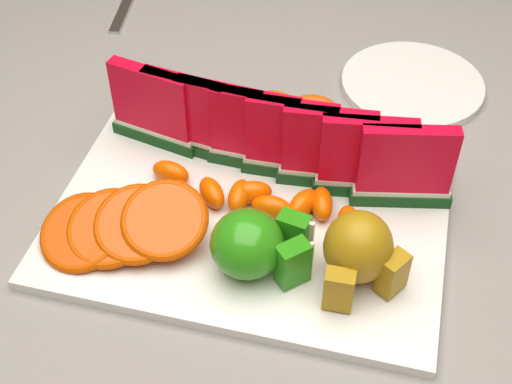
# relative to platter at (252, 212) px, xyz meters

# --- Properties ---
(table) EXTENTS (1.40, 0.90, 0.75)m
(table) POSITION_rel_platter_xyz_m (-0.06, 0.07, -0.11)
(table) COLOR #4B2E1D
(table) RESTS_ON ground
(tablecloth) EXTENTS (1.53, 1.03, 0.20)m
(tablecloth) POSITION_rel_platter_xyz_m (-0.06, 0.07, -0.05)
(tablecloth) COLOR gray
(tablecloth) RESTS_ON table
(platter) EXTENTS (0.40, 0.30, 0.01)m
(platter) POSITION_rel_platter_xyz_m (0.00, 0.00, 0.00)
(platter) COLOR silver
(platter) RESTS_ON tablecloth
(apple_cluster) EXTENTS (0.11, 0.09, 0.06)m
(apple_cluster) POSITION_rel_platter_xyz_m (0.02, -0.08, 0.04)
(apple_cluster) COLOR #227719
(apple_cluster) RESTS_ON platter
(pear_cluster) EXTENTS (0.09, 0.09, 0.07)m
(pear_cluster) POSITION_rel_platter_xyz_m (0.12, -0.06, 0.04)
(pear_cluster) COLOR #9F641E
(pear_cluster) RESTS_ON platter
(side_plate) EXTENTS (0.23, 0.23, 0.01)m
(side_plate) POSITION_rel_platter_xyz_m (0.14, 0.27, -0.00)
(side_plate) COLOR silver
(side_plate) RESTS_ON tablecloth
(watermelon_row) EXTENTS (0.39, 0.07, 0.10)m
(watermelon_row) POSITION_rel_platter_xyz_m (0.01, 0.06, 0.05)
(watermelon_row) COLOR #08340F
(watermelon_row) RESTS_ON platter
(orange_fan_front) EXTENTS (0.18, 0.12, 0.05)m
(orange_fan_front) POSITION_rel_platter_xyz_m (-0.11, -0.07, 0.03)
(orange_fan_front) COLOR #D94000
(orange_fan_front) RESTS_ON platter
(orange_fan_back) EXTENTS (0.23, 0.09, 0.04)m
(orange_fan_back) POSITION_rel_platter_xyz_m (-0.03, 0.13, 0.02)
(orange_fan_back) COLOR #D94000
(orange_fan_back) RESTS_ON platter
(tangerine_segments) EXTENTS (0.23, 0.07, 0.03)m
(tangerine_segments) POSITION_rel_platter_xyz_m (0.00, 0.00, 0.02)
(tangerine_segments) COLOR orange
(tangerine_segments) RESTS_ON platter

